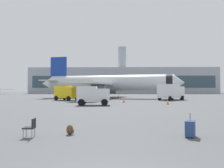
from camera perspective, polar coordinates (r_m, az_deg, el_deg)
airplane_at_gate at (r=52.68m, az=-0.97°, el=0.19°), size 35.50×32.27×10.50m
service_truck at (r=43.98m, az=-11.88°, el=-2.13°), size 5.24×4.38×2.90m
fuel_truck at (r=45.48m, az=15.11°, el=-1.88°), size 6.09×5.77×3.20m
cargo_van at (r=30.13m, az=-4.97°, el=-2.79°), size 4.45×2.42×2.60m
safety_cone_near at (r=48.10m, az=17.43°, el=-3.58°), size 0.44×0.44×0.62m
safety_cone_mid at (r=32.39m, az=14.36°, el=-4.62°), size 0.44×0.44×0.69m
safety_cone_far at (r=36.30m, az=3.08°, el=-4.25°), size 0.44×0.44×0.77m
safety_cone_outer at (r=60.99m, az=1.73°, el=-3.13°), size 0.44×0.44×0.71m
rolling_suitcase at (r=10.77m, az=19.76°, el=-10.88°), size 0.63×0.75×1.10m
traveller_backpack at (r=10.89m, az=-10.88°, el=-11.67°), size 0.36×0.40×0.48m
gate_chair at (r=10.67m, az=-20.47°, el=-10.38°), size 0.50×0.50×0.86m
terminal_building at (r=119.62m, az=2.75°, el=0.82°), size 97.33×18.94×25.45m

